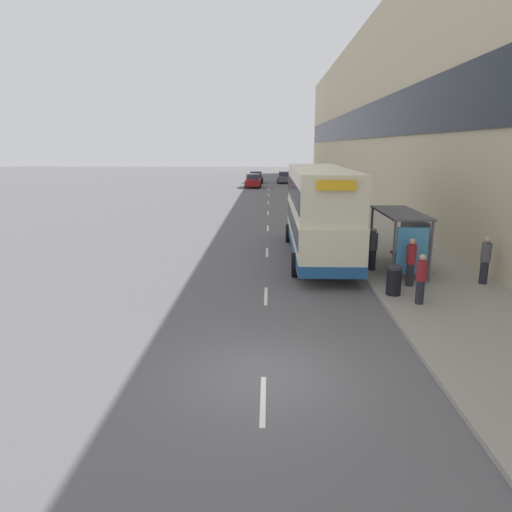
{
  "coord_description": "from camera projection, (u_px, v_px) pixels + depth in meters",
  "views": [
    {
      "loc": [
        0.11,
        -9.88,
        5.32
      ],
      "look_at": [
        -0.78,
        20.11,
        -1.95
      ],
      "focal_mm": 32.0,
      "sensor_mm": 36.0,
      "label": 1
    }
  ],
  "objects": [
    {
      "name": "pedestrian_2",
      "position": [
        428.0,
        248.0,
        19.7
      ],
      "size": [
        0.33,
        0.33,
        1.67
      ],
      "color": "#23232D",
      "rests_on": "ground_plane"
    },
    {
      "name": "lane_mark_3",
      "position": [
        268.0,
        228.0,
        30.13
      ],
      "size": [
        0.12,
        2.0,
        0.01
      ],
      "color": "silver",
      "rests_on": "ground_plane"
    },
    {
      "name": "pedestrian_3",
      "position": [
        421.0,
        279.0,
        15.17
      ],
      "size": [
        0.34,
        0.34,
        1.71
      ],
      "color": "#23232D",
      "rests_on": "ground_plane"
    },
    {
      "name": "lane_mark_4",
      "position": [
        268.0,
        213.0,
        36.91
      ],
      "size": [
        0.12,
        2.0,
        0.01
      ],
      "color": "silver",
      "rests_on": "ground_plane"
    },
    {
      "name": "pedestrian_1",
      "position": [
        411.0,
        262.0,
        17.11
      ],
      "size": [
        0.36,
        0.36,
        1.83
      ],
      "color": "#23232D",
      "rests_on": "ground_plane"
    },
    {
      "name": "lane_mark_5",
      "position": [
        268.0,
        203.0,
        43.69
      ],
      "size": [
        0.12,
        2.0,
        0.01
      ],
      "color": "silver",
      "rests_on": "ground_plane"
    },
    {
      "name": "car_2",
      "position": [
        253.0,
        181.0,
        59.47
      ],
      "size": [
        2.1,
        4.37,
        1.74
      ],
      "rotation": [
        0.0,
        0.0,
        3.14
      ],
      "color": "maroon",
      "rests_on": "ground_plane"
    },
    {
      "name": "terrace_facade",
      "position": [
        373.0,
        115.0,
        45.99
      ],
      "size": [
        3.1,
        93.0,
        16.64
      ],
      "color": "#C6B793",
      "rests_on": "ground_plane"
    },
    {
      "name": "double_decker_bus_near",
      "position": [
        319.0,
        211.0,
        21.8
      ],
      "size": [
        2.85,
        10.91,
        4.3
      ],
      "color": "beige",
      "rests_on": "ground_plane"
    },
    {
      "name": "lane_mark_2",
      "position": [
        267.0,
        252.0,
        23.34
      ],
      "size": [
        0.12,
        2.0,
        0.01
      ],
      "color": "silver",
      "rests_on": "ground_plane"
    },
    {
      "name": "lane_mark_1",
      "position": [
        266.0,
        296.0,
        16.56
      ],
      "size": [
        0.12,
        2.0,
        0.01
      ],
      "color": "silver",
      "rests_on": "ground_plane"
    },
    {
      "name": "car_1",
      "position": [
        284.0,
        177.0,
        66.41
      ],
      "size": [
        2.02,
        3.98,
        1.66
      ],
      "color": "#4C5156",
      "rests_on": "ground_plane"
    },
    {
      "name": "lane_mark_0",
      "position": [
        263.0,
        400.0,
        9.78
      ],
      "size": [
        0.12,
        2.0,
        0.01
      ],
      "color": "silver",
      "rests_on": "ground_plane"
    },
    {
      "name": "lane_mark_7",
      "position": [
        269.0,
        189.0,
        57.26
      ],
      "size": [
        0.12,
        2.0,
        0.01
      ],
      "color": "silver",
      "rests_on": "ground_plane"
    },
    {
      "name": "car_0",
      "position": [
        256.0,
        177.0,
        66.73
      ],
      "size": [
        2.05,
        4.11,
        1.67
      ],
      "rotation": [
        0.0,
        0.0,
        3.14
      ],
      "color": "black",
      "rests_on": "ground_plane"
    },
    {
      "name": "pedestrian_at_shelter",
      "position": [
        373.0,
        248.0,
        19.35
      ],
      "size": [
        0.36,
        0.36,
        1.83
      ],
      "color": "#23232D",
      "rests_on": "ground_plane"
    },
    {
      "name": "pavement",
      "position": [
        330.0,
        197.0,
        48.05
      ],
      "size": [
        5.0,
        93.0,
        0.14
      ],
      "color": "gray",
      "rests_on": "ground_plane"
    },
    {
      "name": "ground_plane",
      "position": [
        264.0,
        375.0,
        10.85
      ],
      "size": [
        220.0,
        220.0,
        0.0
      ],
      "primitive_type": "plane",
      "color": "#5B595B"
    },
    {
      "name": "lane_mark_6",
      "position": [
        269.0,
        195.0,
        50.48
      ],
      "size": [
        0.12,
        2.0,
        0.01
      ],
      "color": "silver",
      "rests_on": "ground_plane"
    },
    {
      "name": "litter_bin",
      "position": [
        394.0,
        280.0,
        16.18
      ],
      "size": [
        0.55,
        0.55,
        1.05
      ],
      "color": "black",
      "rests_on": "ground_plane"
    },
    {
      "name": "bus_shelter",
      "position": [
        405.0,
        231.0,
        18.97
      ],
      "size": [
        1.6,
        4.2,
        2.48
      ],
      "color": "#4C4C51",
      "rests_on": "ground_plane"
    },
    {
      "name": "pedestrian_4",
      "position": [
        485.0,
        260.0,
        17.38
      ],
      "size": [
        0.36,
        0.36,
        1.84
      ],
      "color": "#23232D",
      "rests_on": "ground_plane"
    }
  ]
}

